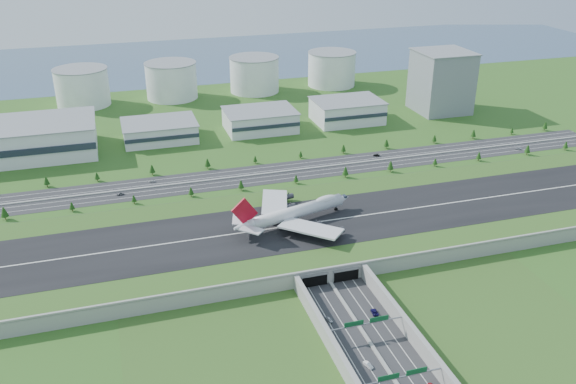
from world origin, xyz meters
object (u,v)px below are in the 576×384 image
object	(u,v)px
car_6	(519,149)
office_tower	(441,82)
boeing_747	(294,212)
car_0	(329,320)
car_4	(120,194)
car_2	(375,312)
car_7	(152,181)
car_5	(376,155)
fuel_tank_a	(82,87)
car_1	(368,365)

from	to	relation	value
car_6	office_tower	bearing A→B (deg)	26.21
boeing_747	car_0	distance (m)	84.48
car_4	car_2	bearing A→B (deg)	-151.14
car_7	car_5	bearing A→B (deg)	103.15
fuel_tank_a	boeing_747	bearing A→B (deg)	-69.06
car_5	car_7	world-z (taller)	car_5
car_2	car_4	xyz separation A→B (m)	(-107.89, 168.99, 0.02)
car_1	car_4	distance (m)	221.13
car_4	car_6	size ratio (longest dim) A/B	0.94
car_1	car_5	xyz separation A→B (m)	(101.92, 217.08, -0.01)
fuel_tank_a	car_4	world-z (taller)	fuel_tank_a
office_tower	car_4	xyz separation A→B (m)	(-296.94, -106.28, -26.55)
fuel_tank_a	car_6	bearing A→B (deg)	-34.44
boeing_747	car_6	world-z (taller)	boeing_747
car_4	car_1	bearing A→B (deg)	-159.62
boeing_747	car_7	bearing A→B (deg)	110.17
boeing_747	car_7	distance (m)	125.24
car_1	car_5	world-z (taller)	car_1
office_tower	car_7	world-z (taller)	office_tower
office_tower	boeing_747	xyz separation A→B (m)	(-202.62, -191.84, -12.59)
boeing_747	car_7	world-z (taller)	boeing_747
car_2	car_5	bearing A→B (deg)	-108.65
fuel_tank_a	car_6	xyz separation A→B (m)	(328.78, -225.44, -16.65)
fuel_tank_a	car_1	xyz separation A→B (m)	(113.25, -423.18, -16.56)
office_tower	car_0	world-z (taller)	office_tower
office_tower	fuel_tank_a	bearing A→B (deg)	160.23
car_1	car_2	bearing A→B (deg)	43.03
car_2	car_6	xyz separation A→B (m)	(197.84, 164.83, -0.09)
car_5	boeing_747	bearing A→B (deg)	-20.13
car_2	car_4	distance (m)	200.49
car_4	car_0	bearing A→B (deg)	-156.78
fuel_tank_a	car_4	xyz separation A→B (m)	(23.06, -221.28, -16.55)
car_2	boeing_747	bearing A→B (deg)	-74.85
car_0	car_1	xyz separation A→B (m)	(4.71, -33.50, 0.05)
office_tower	car_7	xyz separation A→B (m)	(-275.16, -90.72, -26.73)
car_0	car_7	distance (m)	194.67
boeing_747	car_5	world-z (taller)	boeing_747
car_0	car_4	xyz separation A→B (m)	(-85.48, 168.40, 0.06)
car_0	car_6	distance (m)	274.74
car_4	car_5	world-z (taller)	car_4
car_1	car_5	bearing A→B (deg)	46.14
car_5	fuel_tank_a	bearing A→B (deg)	-109.75
office_tower	car_4	distance (m)	316.51
boeing_747	car_4	distance (m)	128.11
office_tower	car_7	size ratio (longest dim) A/B	12.19
car_4	car_7	world-z (taller)	car_4
car_0	car_2	bearing A→B (deg)	-14.40
car_4	car_7	bearing A→B (deg)	-58.16
car_2	car_7	distance (m)	203.65
car_2	car_5	xyz separation A→B (m)	(84.23, 184.17, -0.00)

